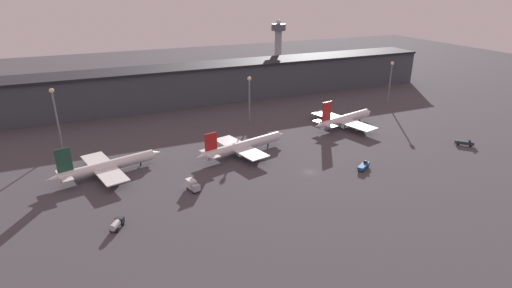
# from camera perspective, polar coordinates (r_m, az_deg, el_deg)

# --- Properties ---
(ground) EXTENTS (600.00, 600.00, 0.00)m
(ground) POSITION_cam_1_polar(r_m,az_deg,el_deg) (140.29, 7.71, -3.99)
(ground) COLOR #423F44
(terminal_building) EXTENTS (259.94, 22.40, 20.18)m
(terminal_building) POSITION_cam_1_polar(r_m,az_deg,el_deg) (224.82, -5.49, 8.84)
(terminal_building) COLOR #3D424C
(terminal_building) RESTS_ON ground
(airplane_0) EXTENTS (38.38, 30.06, 12.87)m
(airplane_0) POSITION_cam_1_polar(r_m,az_deg,el_deg) (145.29, -20.53, -2.98)
(airplane_0) COLOR white
(airplane_0) RESTS_ON ground
(airplane_1) EXTENTS (40.92, 27.52, 11.60)m
(airplane_1) POSITION_cam_1_polar(r_m,az_deg,el_deg) (152.45, -1.92, -0.30)
(airplane_1) COLOR silver
(airplane_1) RESTS_ON ground
(airplane_2) EXTENTS (37.57, 34.12, 13.73)m
(airplane_2) POSITION_cam_1_polar(r_m,az_deg,el_deg) (186.47, 12.52, 3.46)
(airplane_2) COLOR silver
(airplane_2) RESTS_ON ground
(service_vehicle_0) EXTENTS (3.67, 5.96, 3.40)m
(service_vehicle_0) POSITION_cam_1_polar(r_m,az_deg,el_deg) (128.12, -9.07, -5.79)
(service_vehicle_0) COLOR #9EA3A8
(service_vehicle_0) RESTS_ON ground
(service_vehicle_1) EXTENTS (4.30, 5.18, 2.52)m
(service_vehicle_1) POSITION_cam_1_polar(r_m,az_deg,el_deg) (114.55, -19.29, -10.72)
(service_vehicle_1) COLOR #282D38
(service_vehicle_1) RESTS_ON ground
(service_vehicle_2) EXTENTS (6.90, 5.32, 2.57)m
(service_vehicle_2) POSITION_cam_1_polar(r_m,az_deg,el_deg) (145.83, 15.13, -3.02)
(service_vehicle_2) COLOR #195199
(service_vehicle_2) RESTS_ON ground
(service_vehicle_3) EXTENTS (6.40, 6.55, 2.70)m
(service_vehicle_3) POSITION_cam_1_polar(r_m,az_deg,el_deg) (181.60, 27.64, 0.19)
(service_vehicle_3) COLOR #282D38
(service_vehicle_3) RESTS_ON ground
(lamp_post_0) EXTENTS (1.80, 1.80, 24.74)m
(lamp_post_0) POSITION_cam_1_polar(r_m,az_deg,el_deg) (170.04, -26.71, 4.19)
(lamp_post_0) COLOR slate
(lamp_post_0) RESTS_ON ground
(lamp_post_1) EXTENTS (1.80, 1.80, 22.16)m
(lamp_post_1) POSITION_cam_1_polar(r_m,az_deg,el_deg) (182.70, -0.95, 7.21)
(lamp_post_1) COLOR slate
(lamp_post_1) RESTS_ON ground
(lamp_post_2) EXTENTS (1.80, 1.80, 23.00)m
(lamp_post_2) POSITION_cam_1_polar(r_m,az_deg,el_deg) (225.13, 18.67, 9.03)
(lamp_post_2) COLOR slate
(lamp_post_2) RESTS_ON ground
(control_tower) EXTENTS (9.00, 9.00, 39.82)m
(control_tower) POSITION_cam_1_polar(r_m,az_deg,el_deg) (264.40, 3.18, 13.78)
(control_tower) COLOR #99999E
(control_tower) RESTS_ON ground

